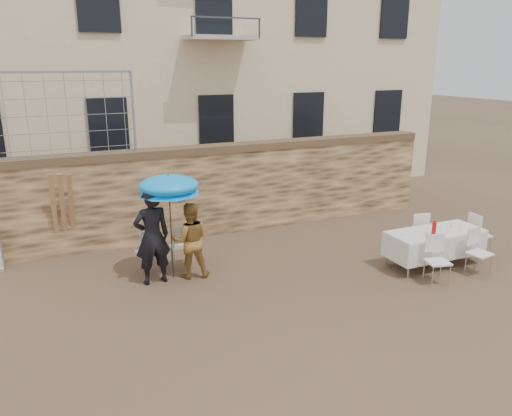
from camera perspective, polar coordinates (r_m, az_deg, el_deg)
name	(u,v)px	position (r m, az deg, el deg)	size (l,w,h in m)	color
ground	(287,326)	(8.51, 3.57, -13.31)	(80.00, 80.00, 0.00)	brown
stone_wall	(196,192)	(12.44, -6.87, 1.81)	(13.00, 0.50, 2.20)	#94714A
chain_link_fence	(58,116)	(11.61, -21.74, 9.77)	(3.20, 0.06, 1.80)	gray
man_suit	(152,237)	(9.85, -11.79, -3.22)	(0.70, 0.46, 1.92)	black
woman_dress	(190,240)	(10.08, -7.55, -3.67)	(0.76, 0.59, 1.55)	gold
umbrella	(169,188)	(9.77, -9.92, 2.22)	(1.22, 1.22, 1.97)	#3F3F44
couple_chair_left	(148,250)	(10.52, -12.27, -4.76)	(0.48, 0.48, 0.96)	white
couple_chair_right	(181,246)	(10.67, -8.59, -4.27)	(0.48, 0.48, 0.96)	white
banquet_table	(435,233)	(11.22, 19.83, -2.68)	(2.10, 0.85, 0.78)	silver
soda_bottle	(434,228)	(10.93, 19.68, -2.19)	(0.09, 0.09, 0.26)	red
table_chair_front_left	(438,261)	(10.41, 20.07, -5.66)	(0.48, 0.48, 0.96)	white
table_chair_front_right	(480,252)	(11.16, 24.20, -4.63)	(0.48, 0.48, 0.96)	white
table_chair_back	(416,231)	(11.98, 17.83, -2.56)	(0.48, 0.48, 0.96)	white
table_chair_side	(479,234)	(12.34, 24.17, -2.69)	(0.48, 0.48, 0.96)	white
wood_planks	(69,214)	(11.67, -20.56, -0.65)	(0.70, 0.20, 2.00)	#A37749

